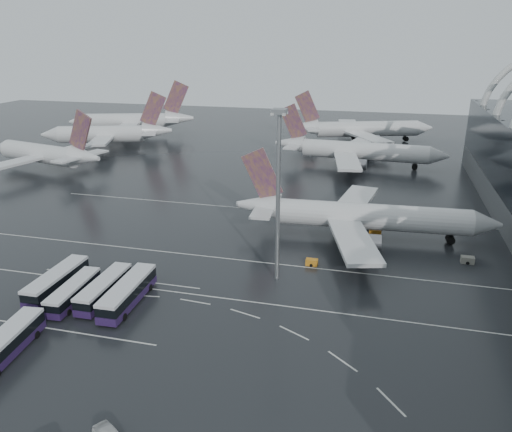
% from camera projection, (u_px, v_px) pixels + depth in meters
% --- Properties ---
extents(ground, '(420.00, 420.00, 0.00)m').
position_uv_depth(ground, '(261.00, 296.00, 76.90)').
color(ground, black).
rests_on(ground, ground).
extents(lane_marking_near, '(120.00, 0.25, 0.01)m').
position_uv_depth(lane_marking_near, '(258.00, 303.00, 75.08)').
color(lane_marking_near, beige).
rests_on(lane_marking_near, ground).
extents(lane_marking_mid, '(120.00, 0.25, 0.01)m').
position_uv_depth(lane_marking_mid, '(277.00, 264.00, 87.83)').
color(lane_marking_mid, beige).
rests_on(lane_marking_mid, ground).
extents(lane_marking_far, '(120.00, 0.25, 0.01)m').
position_uv_depth(lane_marking_far, '(303.00, 213.00, 113.35)').
color(lane_marking_far, beige).
rests_on(lane_marking_far, ground).
extents(bus_bay_line_south, '(28.00, 0.25, 0.01)m').
position_uv_depth(bus_bay_line_south, '(62.00, 330.00, 67.96)').
color(bus_bay_line_south, beige).
rests_on(bus_bay_line_south, ground).
extents(bus_bay_line_north, '(28.00, 0.25, 0.01)m').
position_uv_depth(bus_bay_line_north, '(120.00, 279.00, 82.54)').
color(bus_bay_line_north, beige).
rests_on(bus_bay_line_north, ground).
extents(airliner_main, '(51.33, 44.99, 17.39)m').
position_uv_depth(airliner_main, '(359.00, 217.00, 98.19)').
color(airliner_main, silver).
rests_on(airliner_main, ground).
extents(airliner_gate_b, '(52.88, 47.54, 18.37)m').
position_uv_depth(airliner_gate_b, '(355.00, 151.00, 153.49)').
color(airliner_gate_b, silver).
rests_on(airliner_gate_b, ground).
extents(airliner_gate_c, '(53.23, 48.51, 19.50)m').
position_uv_depth(airliner_gate_c, '(360.00, 129.00, 187.86)').
color(airliner_gate_c, silver).
rests_on(airliner_gate_c, ground).
extents(jet_remote_west, '(43.80, 35.50, 19.16)m').
position_uv_depth(jet_remote_west, '(46.00, 154.00, 147.62)').
color(jet_remote_west, silver).
rests_on(jet_remote_west, ground).
extents(jet_remote_mid, '(45.23, 36.79, 20.06)m').
position_uv_depth(jet_remote_mid, '(110.00, 134.00, 177.32)').
color(jet_remote_mid, silver).
rests_on(jet_remote_mid, ground).
extents(jet_remote_far, '(49.18, 39.97, 21.75)m').
position_uv_depth(jet_remote_far, '(134.00, 121.00, 201.09)').
color(jet_remote_far, silver).
rests_on(jet_remote_far, ground).
extents(bus_row_near_a, '(3.44, 13.62, 3.34)m').
position_uv_depth(bus_row_near_a, '(57.00, 281.00, 77.69)').
color(bus_row_near_a, '#231239').
rests_on(bus_row_near_a, ground).
extents(bus_row_near_b, '(3.40, 12.15, 2.96)m').
position_uv_depth(bus_row_near_b, '(73.00, 292.00, 74.90)').
color(bus_row_near_b, '#231239').
rests_on(bus_row_near_b, ground).
extents(bus_row_near_c, '(3.28, 12.87, 3.15)m').
position_uv_depth(bus_row_near_c, '(104.00, 289.00, 75.62)').
color(bus_row_near_c, '#231239').
rests_on(bus_row_near_c, ground).
extents(bus_row_near_d, '(3.75, 14.10, 3.44)m').
position_uv_depth(bus_row_near_d, '(128.00, 292.00, 74.15)').
color(bus_row_near_d, '#231239').
rests_on(bus_row_near_d, ground).
extents(bus_row_far_a, '(4.33, 13.32, 3.22)m').
position_uv_depth(bus_row_far_a, '(6.00, 344.00, 61.92)').
color(bus_row_far_a, '#231239').
rests_on(bus_row_far_a, ground).
extents(floodlight_mast, '(2.13, 2.13, 27.77)m').
position_uv_depth(floodlight_mast, '(278.00, 176.00, 76.73)').
color(floodlight_mast, gray).
rests_on(floodlight_mast, ground).
extents(gse_cart_belly_c, '(2.06, 1.22, 1.12)m').
position_uv_depth(gse_cart_belly_c, '(312.00, 262.00, 87.24)').
color(gse_cart_belly_c, orange).
rests_on(gse_cart_belly_c, ground).
extents(gse_cart_belly_d, '(2.25, 1.33, 1.23)m').
position_uv_depth(gse_cart_belly_d, '(467.00, 260.00, 88.03)').
color(gse_cart_belly_d, slate).
rests_on(gse_cart_belly_d, ground).
extents(gse_cart_belly_e, '(2.39, 1.41, 1.30)m').
position_uv_depth(gse_cart_belly_e, '(375.00, 232.00, 100.25)').
color(gse_cart_belly_e, orange).
rests_on(gse_cart_belly_e, ground).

